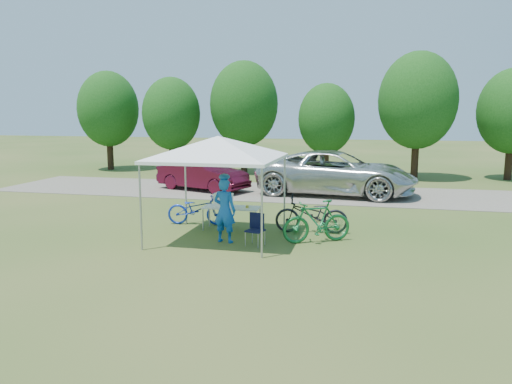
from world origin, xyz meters
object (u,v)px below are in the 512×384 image
folding_table (232,208)px  bike_dark (311,214)px  folding_chair (256,226)px  cyclist (225,210)px  bike_blue (197,209)px  bike_green (317,221)px  minivan (336,173)px  sedan (203,174)px  cooler (223,200)px

folding_table → bike_dark: 2.27m
folding_chair → cyclist: 0.92m
cyclist → bike_blue: size_ratio=0.94×
bike_green → minivan: (-0.06, 7.67, 0.35)m
cyclist → bike_blue: bearing=-41.0°
folding_chair → sedan: bearing=133.0°
cyclist → bike_dark: bearing=-133.3°
bike_blue → sedan: sedan is taller
bike_green → folding_chair: bearing=-96.9°
cyclist → bike_dark: cyclist is taller
folding_table → bike_blue: size_ratio=0.91×
folding_chair → minivan: size_ratio=0.13×
bike_blue → minivan: minivan is taller
cyclist → bike_green: 2.39m
folding_table → sedan: sedan is taller
folding_table → folding_chair: size_ratio=2.02×
folding_table → bike_blue: bike_blue is taller
folding_chair → cooler: bearing=147.6°
folding_chair → cooler: (-1.29, 1.42, 0.39)m
folding_table → bike_green: 2.66m
folding_table → sedan: (-3.20, 6.71, 0.08)m
cyclist → sedan: bearing=-56.3°
folding_table → bike_green: bike_green is taller
bike_green → sedan: (-5.72, 7.55, 0.15)m
cooler → cyclist: bearing=-71.8°
sedan → bike_dark: bearing=-120.0°
cyclist → minivan: 8.50m
folding_table → bike_green: size_ratio=0.88×
bike_green → cooler: bearing=-135.2°
folding_table → minivan: minivan is taller
bike_green → bike_dark: bearing=166.7°
bike_green → minivan: bearing=152.2°
bike_dark → folding_table: bearing=-92.8°
bike_dark → sedan: 8.56m
bike_blue → minivan: bearing=-37.5°
cooler → cyclist: cyclist is taller
cooler → sedan: size_ratio=0.12×
folding_chair → bike_blue: bearing=156.0°
bike_green → bike_dark: size_ratio=0.92×
cyclist → bike_dark: size_ratio=0.83×
bike_dark → minivan: bearing=172.5°
bike_dark → minivan: (0.19, 6.71, 0.38)m
cooler → bike_dark: bike_dark is taller
cooler → folding_table: bearing=-0.0°
bike_green → bike_blue: bearing=-137.0°
folding_chair → bike_green: bearing=36.7°
folding_chair → minivan: bearing=95.7°
cooler → bike_blue: size_ratio=0.29×
sedan → cyclist: bearing=-136.8°
folding_table → minivan: (2.46, 6.83, 0.28)m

